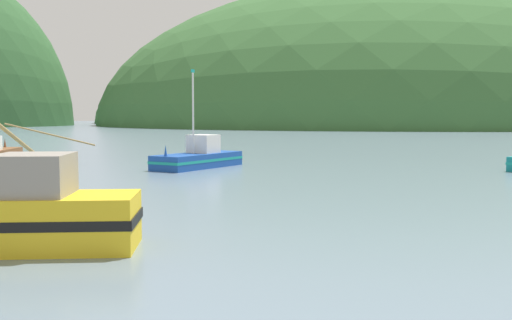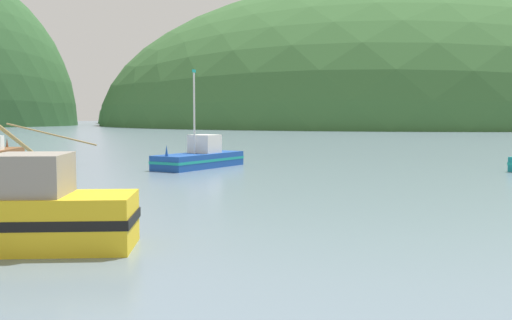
% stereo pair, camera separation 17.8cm
% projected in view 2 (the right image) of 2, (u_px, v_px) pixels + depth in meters
% --- Properties ---
extents(hill_far_right, '(197.78, 158.23, 92.04)m').
position_uv_depth(hill_far_right, '(403.00, 125.00, 197.56)').
color(hill_far_right, '#386633').
rests_on(hill_far_right, ground).
extents(hill_far_left, '(176.84, 141.47, 66.63)m').
position_uv_depth(hill_far_left, '(322.00, 123.00, 238.68)').
color(hill_far_left, '#386633').
rests_on(hill_far_left, ground).
extents(fishing_boat_blue, '(5.44, 7.52, 6.44)m').
position_uv_depth(fishing_boat_blue, '(200.00, 158.00, 39.82)').
color(fishing_boat_blue, '#19479E').
rests_on(fishing_boat_blue, ground).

